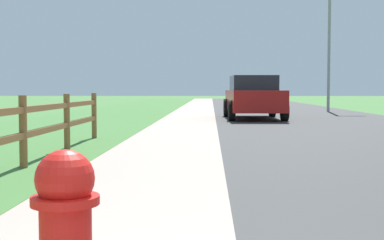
{
  "coord_description": "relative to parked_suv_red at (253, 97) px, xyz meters",
  "views": [
    {
      "loc": [
        -0.19,
        -1.28,
        1.09
      ],
      "look_at": [
        -0.52,
        8.19,
        0.54
      ],
      "focal_mm": 49.81,
      "sensor_mm": 36.0,
      "label": 1
    }
  ],
  "objects": [
    {
      "name": "grass_verge",
      "position": [
        -5.9,
        8.49,
        -0.8
      ],
      "size": [
        5.0,
        66.0,
        0.0
      ],
      "primitive_type": "cube",
      "color": "#447739",
      "rests_on": "ground"
    },
    {
      "name": "ground_plane",
      "position": [
        -1.4,
        6.49,
        -0.81
      ],
      "size": [
        120.0,
        120.0,
        0.0
      ],
      "primitive_type": "plane",
      "color": "#447739"
    },
    {
      "name": "road_asphalt",
      "position": [
        2.1,
        8.49,
        -0.8
      ],
      "size": [
        7.0,
        66.0,
        0.01
      ],
      "primitive_type": "cube",
      "color": "#383838",
      "rests_on": "ground"
    },
    {
      "name": "parked_suv_red",
      "position": [
        0.0,
        0.0,
        0.0
      ],
      "size": [
        2.14,
        4.75,
        1.59
      ],
      "color": "maroon",
      "rests_on": "ground"
    },
    {
      "name": "street_lamp",
      "position": [
        4.24,
        6.24,
        2.69
      ],
      "size": [
        1.17,
        0.2,
        5.82
      ],
      "color": "gray",
      "rests_on": "ground"
    },
    {
      "name": "curb_concrete",
      "position": [
        -4.4,
        8.49,
        -0.8
      ],
      "size": [
        6.0,
        66.0,
        0.01
      ],
      "primitive_type": "cube",
      "color": "tan",
      "rests_on": "ground"
    }
  ]
}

